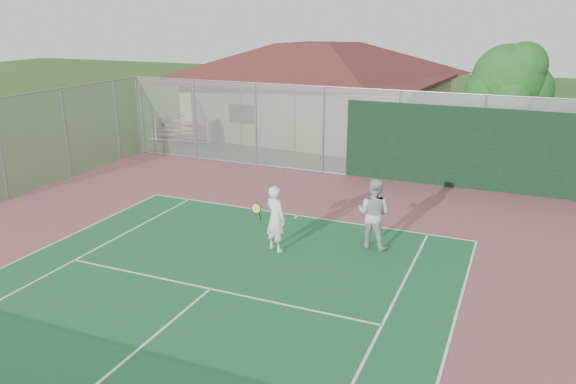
% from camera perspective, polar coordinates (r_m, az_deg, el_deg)
% --- Properties ---
extents(back_fence, '(20.08, 0.11, 3.53)m').
position_cam_1_polar(back_fence, '(21.70, 11.39, 5.26)').
color(back_fence, gray).
rests_on(back_fence, ground).
extents(side_fence_left, '(0.08, 9.00, 3.50)m').
position_cam_1_polar(side_fence_left, '(23.52, -21.62, 5.52)').
color(side_fence_left, gray).
rests_on(side_fence_left, ground).
extents(clubhouse, '(13.92, 9.94, 5.69)m').
position_cam_1_polar(clubhouse, '(29.86, 3.08, 11.27)').
color(clubhouse, tan).
rests_on(clubhouse, ground).
extents(bleachers, '(3.36, 2.19, 1.20)m').
position_cam_1_polar(bleachers, '(29.17, -10.00, 6.40)').
color(bleachers, maroon).
rests_on(bleachers, ground).
extents(tree, '(3.66, 3.47, 5.10)m').
position_cam_1_polar(tree, '(26.45, 21.60, 10.28)').
color(tree, '#382214').
rests_on(tree, ground).
extents(player_white_front, '(0.98, 0.68, 1.83)m').
position_cam_1_polar(player_white_front, '(15.14, -1.31, -2.76)').
color(player_white_front, white).
rests_on(player_white_front, ground).
extents(player_grey_back, '(1.05, 0.88, 1.96)m').
position_cam_1_polar(player_grey_back, '(15.51, 8.70, -2.22)').
color(player_grey_back, '#B2B5B8').
rests_on(player_grey_back, ground).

